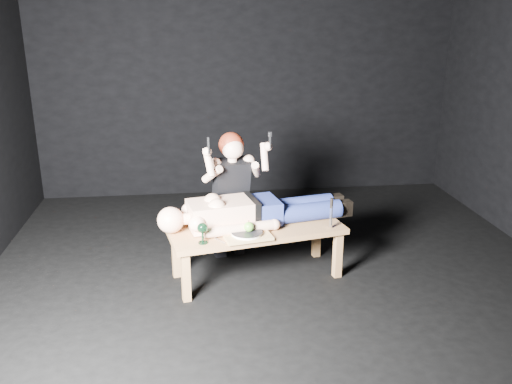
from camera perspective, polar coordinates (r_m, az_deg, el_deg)
ground at (r=4.60m, az=2.38°, el=-9.61°), size 5.00×5.00×0.00m
back_wall at (r=6.57m, az=-1.03°, el=12.66°), size 5.00×0.00×5.00m
table at (r=4.61m, az=0.08°, el=-6.39°), size 1.53×0.82×0.45m
lying_man at (r=4.59m, az=0.19°, el=-1.62°), size 1.59×0.76×0.28m
kneeling_woman at (r=4.87m, az=-2.88°, el=-0.13°), size 0.81×0.86×1.23m
serving_tray at (r=4.35m, az=-0.97°, el=-4.62°), size 0.42×0.34×0.02m
plate at (r=4.34m, az=-0.98°, el=-4.36°), size 0.29×0.29×0.02m
apple at (r=4.33m, az=-0.75°, el=-3.70°), size 0.08×0.08×0.08m
goblet at (r=4.22m, az=-5.67°, el=-4.35°), size 0.10×0.10×0.17m
fork_flat at (r=4.28m, az=-3.88°, el=-5.13°), size 0.09×0.14×0.01m
knife_flat at (r=4.38m, az=1.24°, el=-4.53°), size 0.02×0.15×0.01m
spoon_flat at (r=4.46m, az=0.48°, el=-4.10°), size 0.14×0.09×0.01m
carving_knife at (r=4.52m, az=7.95°, el=-2.23°), size 0.04×0.04×0.26m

